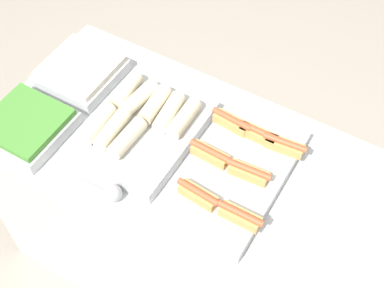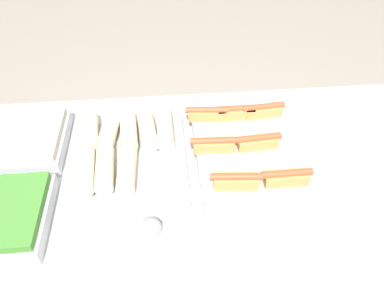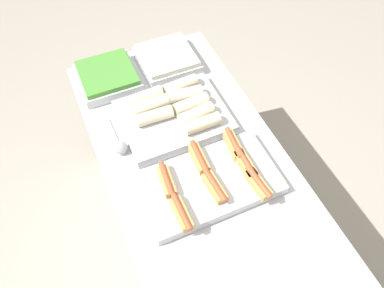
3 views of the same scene
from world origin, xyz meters
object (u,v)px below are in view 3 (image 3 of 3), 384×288
object	(u,v)px
tray_wraps	(174,113)
serving_spoon_near	(120,146)
tray_side_front	(108,77)
tray_side_back	(167,59)
tray_hotdogs	(210,182)

from	to	relation	value
tray_wraps	serving_spoon_near	world-z (taller)	tray_wraps
tray_wraps	tray_side_front	world-z (taller)	tray_wraps
tray_wraps	tray_side_front	size ratio (longest dim) A/B	1.67
tray_side_back	serving_spoon_near	size ratio (longest dim) A/B	1.24
tray_hotdogs	tray_wraps	xyz separation A→B (m)	(-0.38, 0.00, 0.01)
tray_side_back	serving_spoon_near	distance (m)	0.57
tray_hotdogs	tray_side_back	distance (m)	0.74
tray_hotdogs	tray_side_front	xyz separation A→B (m)	(-0.74, -0.21, 0.00)
tray_hotdogs	tray_side_back	size ratio (longest dim) A/B	1.94
tray_side_back	tray_wraps	bearing A→B (deg)	-16.61
tray_wraps	serving_spoon_near	size ratio (longest dim) A/B	2.07
tray_hotdogs	serving_spoon_near	distance (m)	0.42
tray_hotdogs	serving_spoon_near	size ratio (longest dim) A/B	2.42
tray_hotdogs	tray_wraps	world-z (taller)	tray_wraps
serving_spoon_near	tray_wraps	bearing A→B (deg)	103.68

